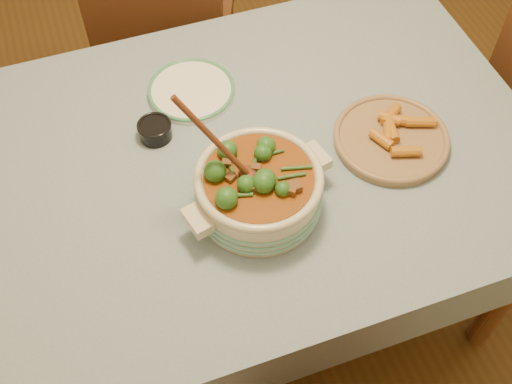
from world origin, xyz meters
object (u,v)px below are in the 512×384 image
Objects in this scene: fried_plate at (391,137)px; chair_far at (163,20)px; dining_table at (224,182)px; condiment_bowl at (155,129)px; stew_casserole at (258,187)px; white_plate at (191,90)px.

chair_far reaches higher than fried_plate.
fried_plate is at bearing -11.75° from dining_table.
condiment_bowl is 0.74m from chair_far.
fried_plate is 0.35× the size of chair_far.
chair_far reaches higher than condiment_bowl.
condiment_bowl is 0.62m from fried_plate.
condiment_bowl reaches higher than dining_table.
fried_plate is at bearing 10.57° from stew_casserole.
stew_casserole reaches higher than chair_far.
condiment_bowl is at bearing 120.81° from stew_casserole.
chair_far is at bearing 113.63° from fried_plate.
fried_plate reaches higher than white_plate.
stew_casserole is 0.39× the size of chair_far.
chair_far is (0.17, 0.69, -0.22)m from condiment_bowl.
white_plate is at bearing 141.81° from fried_plate.
chair_far is at bearing 85.82° from white_plate.
dining_table is 0.83m from chair_far.
dining_table is 4.92× the size of fried_plate.
stew_casserole is at bearing -169.43° from fried_plate.
stew_casserole reaches higher than white_plate.
dining_table is 0.23m from condiment_bowl.
condiment_bowl is at bearing 99.33° from chair_far.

